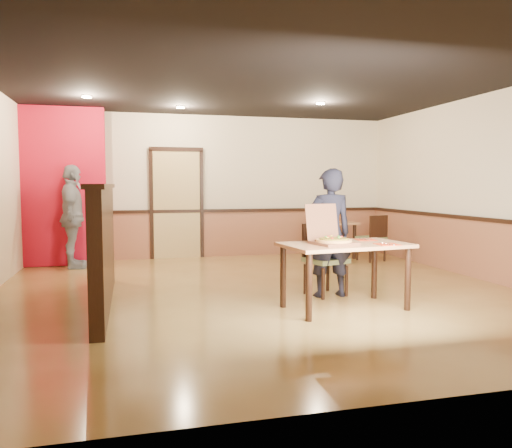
{
  "coord_description": "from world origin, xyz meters",
  "views": [
    {
      "loc": [
        -1.68,
        -6.35,
        1.44
      ],
      "look_at": [
        -0.08,
        0.0,
        0.92
      ],
      "focal_mm": 35.0,
      "sensor_mm": 36.0,
      "label": 1
    }
  ],
  "objects_px": {
    "diner": "(329,233)",
    "condiment": "(339,218)",
    "passerby": "(73,217)",
    "main_table": "(345,253)",
    "diner_chair": "(323,256)",
    "pizza_box": "(331,239)",
    "side_chair_left": "(327,237)",
    "side_chair_right": "(374,236)",
    "side_table": "(337,231)"
  },
  "relations": [
    {
      "from": "diner_chair",
      "to": "condiment",
      "type": "bearing_deg",
      "value": 46.53
    },
    {
      "from": "diner",
      "to": "pizza_box",
      "type": "relative_size",
      "value": 2.87
    },
    {
      "from": "diner_chair",
      "to": "passerby",
      "type": "distance_m",
      "value": 4.52
    },
    {
      "from": "side_chair_left",
      "to": "diner",
      "type": "bearing_deg",
      "value": 86.12
    },
    {
      "from": "main_table",
      "to": "side_chair_right",
      "type": "distance_m",
      "value": 3.8
    },
    {
      "from": "side_chair_left",
      "to": "side_table",
      "type": "xyz_separation_m",
      "value": [
        0.47,
        0.61,
        0.06
      ]
    },
    {
      "from": "passerby",
      "to": "main_table",
      "type": "bearing_deg",
      "value": -140.81
    },
    {
      "from": "main_table",
      "to": "passerby",
      "type": "height_order",
      "value": "passerby"
    },
    {
      "from": "main_table",
      "to": "side_chair_left",
      "type": "height_order",
      "value": "side_chair_left"
    },
    {
      "from": "pizza_box",
      "to": "condiment",
      "type": "xyz_separation_m",
      "value": [
        1.81,
        3.93,
        -0.04
      ]
    },
    {
      "from": "diner_chair",
      "to": "side_table",
      "type": "relative_size",
      "value": 1.32
    },
    {
      "from": "main_table",
      "to": "pizza_box",
      "type": "distance_m",
      "value": 0.25
    },
    {
      "from": "passerby",
      "to": "side_chair_left",
      "type": "bearing_deg",
      "value": -99.49
    },
    {
      "from": "side_table",
      "to": "condiment",
      "type": "xyz_separation_m",
      "value": [
        0.06,
        0.08,
        0.25
      ]
    },
    {
      "from": "main_table",
      "to": "diner_chair",
      "type": "distance_m",
      "value": 0.81
    },
    {
      "from": "side_chair_left",
      "to": "pizza_box",
      "type": "relative_size",
      "value": 1.51
    },
    {
      "from": "side_chair_right",
      "to": "condiment",
      "type": "bearing_deg",
      "value": -74.28
    },
    {
      "from": "pizza_box",
      "to": "passerby",
      "type": "bearing_deg",
      "value": 118.93
    },
    {
      "from": "pizza_box",
      "to": "main_table",
      "type": "bearing_deg",
      "value": -2.71
    },
    {
      "from": "diner",
      "to": "pizza_box",
      "type": "height_order",
      "value": "diner"
    },
    {
      "from": "main_table",
      "to": "pizza_box",
      "type": "bearing_deg",
      "value": -178.79
    },
    {
      "from": "diner",
      "to": "condiment",
      "type": "distance_m",
      "value": 3.61
    },
    {
      "from": "passerby",
      "to": "condiment",
      "type": "distance_m",
      "value": 4.98
    },
    {
      "from": "side_chair_left",
      "to": "side_chair_right",
      "type": "height_order",
      "value": "side_chair_right"
    },
    {
      "from": "main_table",
      "to": "diner",
      "type": "xyz_separation_m",
      "value": [
        0.07,
        0.65,
        0.17
      ]
    },
    {
      "from": "passerby",
      "to": "condiment",
      "type": "xyz_separation_m",
      "value": [
        4.98,
        0.16,
        -0.11
      ]
    },
    {
      "from": "side_chair_right",
      "to": "condiment",
      "type": "distance_m",
      "value": 0.86
    },
    {
      "from": "condiment",
      "to": "diner_chair",
      "type": "bearing_deg",
      "value": -117.02
    },
    {
      "from": "side_chair_right",
      "to": "passerby",
      "type": "bearing_deg",
      "value": -19.98
    },
    {
      "from": "diner_chair",
      "to": "passerby",
      "type": "height_order",
      "value": "passerby"
    },
    {
      "from": "side_table",
      "to": "diner",
      "type": "distance_m",
      "value": 3.52
    },
    {
      "from": "side_chair_left",
      "to": "condiment",
      "type": "xyz_separation_m",
      "value": [
        0.53,
        0.69,
        0.31
      ]
    },
    {
      "from": "side_chair_left",
      "to": "side_table",
      "type": "relative_size",
      "value": 1.22
    },
    {
      "from": "main_table",
      "to": "side_table",
      "type": "relative_size",
      "value": 2.15
    },
    {
      "from": "side_chair_right",
      "to": "pizza_box",
      "type": "relative_size",
      "value": 1.52
    },
    {
      "from": "main_table",
      "to": "diner_chair",
      "type": "relative_size",
      "value": 1.63
    },
    {
      "from": "side_table",
      "to": "diner",
      "type": "height_order",
      "value": "diner"
    },
    {
      "from": "condiment",
      "to": "diner",
      "type": "bearing_deg",
      "value": -115.56
    },
    {
      "from": "diner_chair",
      "to": "diner",
      "type": "height_order",
      "value": "diner"
    },
    {
      "from": "main_table",
      "to": "side_chair_left",
      "type": "distance_m",
      "value": 3.4
    },
    {
      "from": "diner_chair",
      "to": "condiment",
      "type": "height_order",
      "value": "diner_chair"
    },
    {
      "from": "main_table",
      "to": "side_table",
      "type": "bearing_deg",
      "value": 60.57
    },
    {
      "from": "main_table",
      "to": "diner",
      "type": "distance_m",
      "value": 0.67
    },
    {
      "from": "side_table",
      "to": "diner",
      "type": "relative_size",
      "value": 0.43
    },
    {
      "from": "pizza_box",
      "to": "condiment",
      "type": "height_order",
      "value": "pizza_box"
    },
    {
      "from": "diner",
      "to": "side_table",
      "type": "bearing_deg",
      "value": -114.86
    },
    {
      "from": "side_table",
      "to": "condiment",
      "type": "bearing_deg",
      "value": 52.03
    },
    {
      "from": "side_table",
      "to": "main_table",
      "type": "bearing_deg",
      "value": -112.25
    },
    {
      "from": "diner_chair",
      "to": "side_chair_left",
      "type": "xyz_separation_m",
      "value": [
        1.05,
        2.42,
        -0.04
      ]
    },
    {
      "from": "side_chair_left",
      "to": "passerby",
      "type": "distance_m",
      "value": 4.5
    }
  ]
}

